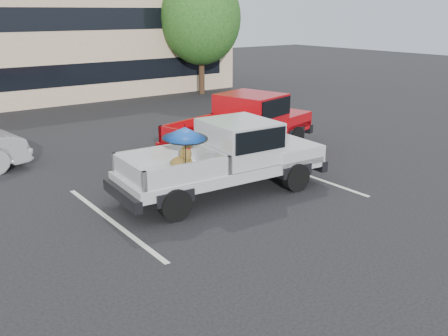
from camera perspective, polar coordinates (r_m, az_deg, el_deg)
The scene contains 8 objects.
ground at distance 11.65m, azimuth 5.15°, elevation -5.72°, with size 90.00×90.00×0.00m, color black.
stripe_left at distance 11.72m, azimuth -12.69°, elevation -5.95°, with size 0.12×5.00×0.01m, color silver.
stripe_right at distance 14.95m, azimuth 8.67°, elevation -0.52°, with size 0.12×5.00×0.01m, color silver.
motel_building at distance 30.38m, azimuth -19.56°, elevation 13.95°, with size 20.40×8.40×6.30m.
tree_right at distance 28.90m, azimuth -2.65°, elevation 16.75°, with size 4.46×4.46×6.78m.
tree_back at distance 34.56m, azimuth -14.81°, elevation 16.68°, with size 4.68×4.68×7.11m.
silver_pickup at distance 12.99m, azimuth 0.89°, elevation 1.74°, with size 5.80×2.39×2.06m.
red_pickup at distance 16.60m, azimuth 2.72°, elevation 5.32°, with size 6.33×3.52×1.98m.
Camera 1 is at (-7.20, -7.94, 4.58)m, focal length 40.00 mm.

